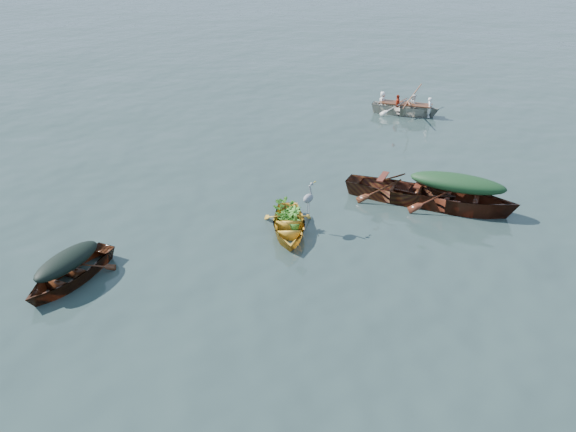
# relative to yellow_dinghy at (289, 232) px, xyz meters

# --- Properties ---
(ground) EXTENTS (140.00, 140.00, 0.00)m
(ground) POSITION_rel_yellow_dinghy_xyz_m (0.94, -1.01, 0.00)
(ground) COLOR #2B3D3A
(ground) RESTS_ON ground
(yellow_dinghy) EXTENTS (3.08, 3.43, 0.88)m
(yellow_dinghy) POSITION_rel_yellow_dinghy_xyz_m (0.00, 0.00, 0.00)
(yellow_dinghy) COLOR gold
(yellow_dinghy) RESTS_ON ground
(dark_covered_boat) EXTENTS (1.99, 3.76, 0.89)m
(dark_covered_boat) POSITION_rel_yellow_dinghy_xyz_m (-2.93, -5.13, 0.00)
(dark_covered_boat) COLOR #4C2611
(dark_covered_boat) RESTS_ON ground
(green_tarp_boat) EXTENTS (5.38, 2.72, 1.25)m
(green_tarp_boat) POSITION_rel_yellow_dinghy_xyz_m (3.31, 4.12, 0.00)
(green_tarp_boat) COLOR #571E14
(green_tarp_boat) RESTS_ON ground
(open_wooden_boat) EXTENTS (5.02, 2.39, 1.15)m
(open_wooden_boat) POSITION_rel_yellow_dinghy_xyz_m (1.65, 3.74, 0.00)
(open_wooden_boat) COLOR #593016
(open_wooden_boat) RESTS_ON ground
(rowed_boat) EXTENTS (4.46, 2.43, 1.02)m
(rowed_boat) POSITION_rel_yellow_dinghy_xyz_m (-2.09, 12.13, 0.00)
(rowed_boat) COLOR beige
(rowed_boat) RESTS_ON ground
(dark_tarp_cover) EXTENTS (1.09, 2.07, 0.40)m
(dark_tarp_cover) POSITION_rel_yellow_dinghy_xyz_m (-2.93, -5.13, 0.64)
(dark_tarp_cover) COLOR black
(dark_tarp_cover) RESTS_ON dark_covered_boat
(green_tarp_cover) EXTENTS (2.96, 1.49, 0.52)m
(green_tarp_cover) POSITION_rel_yellow_dinghy_xyz_m (3.31, 4.12, 0.89)
(green_tarp_cover) COLOR #16371B
(green_tarp_cover) RESTS_ON green_tarp_boat
(thwart_benches) EXTENTS (2.54, 1.34, 0.04)m
(thwart_benches) POSITION_rel_yellow_dinghy_xyz_m (1.65, 3.74, 0.60)
(thwart_benches) COLOR #551F13
(thwart_benches) RESTS_ON open_wooden_boat
(heron) EXTENTS (0.46, 0.49, 0.92)m
(heron) POSITION_rel_yellow_dinghy_xyz_m (0.41, 0.37, 0.90)
(heron) COLOR gray
(heron) RESTS_ON yellow_dinghy
(dinghy_weeds) EXTENTS (1.10, 1.14, 0.60)m
(dinghy_weeds) POSITION_rel_yellow_dinghy_xyz_m (-0.31, 0.45, 0.74)
(dinghy_weeds) COLOR #2C771F
(dinghy_weeds) RESTS_ON yellow_dinghy
(rowers) EXTENTS (3.20, 1.95, 0.76)m
(rowers) POSITION_rel_yellow_dinghy_xyz_m (-2.09, 12.13, 0.89)
(rowers) COLOR white
(rowers) RESTS_ON rowed_boat
(oars) EXTENTS (1.31, 2.66, 0.06)m
(oars) POSITION_rel_yellow_dinghy_xyz_m (-2.09, 12.13, 0.54)
(oars) COLOR brown
(oars) RESTS_ON rowed_boat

